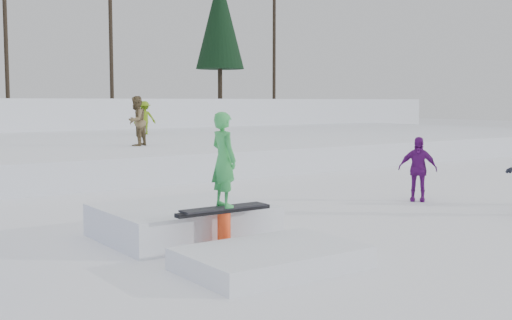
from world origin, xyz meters
TOP-DOWN VIEW (x-y plane):
  - ground at (0.00, 0.00)m, footprint 120.00×120.00m
  - snow_midrise at (0.00, 16.00)m, footprint 50.00×18.00m
  - treeline at (6.18, 28.28)m, footprint 40.24×4.22m
  - walker_olive at (2.10, 11.06)m, footprint 1.01×0.97m
  - walker_ygreen at (5.52, 17.61)m, footprint 1.08×0.85m
  - spectator_purple at (4.50, 1.29)m, footprint 0.81×0.90m
  - jib_rail_feature at (-1.75, 0.23)m, footprint 2.60×4.40m

SIDE VIEW (x-z plane):
  - ground at x=0.00m, z-range 0.00..0.00m
  - jib_rail_feature at x=-1.75m, z-range -0.75..1.36m
  - snow_midrise at x=0.00m, z-range 0.00..0.80m
  - spectator_purple at x=4.50m, z-range 0.00..1.47m
  - walker_ygreen at x=5.52m, z-range 0.80..2.27m
  - walker_olive at x=2.10m, z-range 0.80..2.44m
  - treeline at x=6.18m, z-range 2.20..12.70m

